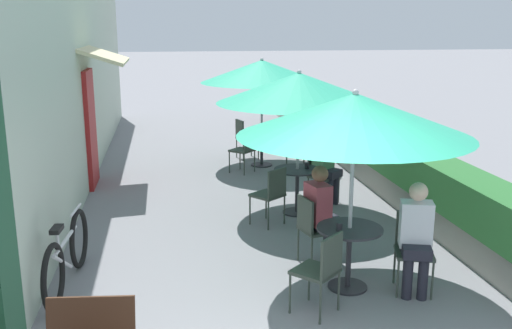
# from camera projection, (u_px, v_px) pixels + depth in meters

# --- Properties ---
(cafe_facade_wall) EXTENTS (0.98, 14.81, 4.20)m
(cafe_facade_wall) POSITION_uv_depth(u_px,v_px,m) (82.00, 68.00, 10.57)
(cafe_facade_wall) COLOR #B2C1AD
(cafe_facade_wall) RESTS_ON ground_plane
(planter_hedge) EXTENTS (0.60, 13.81, 1.01)m
(planter_hedge) POSITION_uv_depth(u_px,v_px,m) (352.00, 141.00, 11.80)
(planter_hedge) COLOR gray
(planter_hedge) RESTS_ON ground_plane
(patio_table_near) EXTENTS (0.73, 0.73, 0.71)m
(patio_table_near) POSITION_uv_depth(u_px,v_px,m) (349.00, 246.00, 6.29)
(patio_table_near) COLOR #28282D
(patio_table_near) RESTS_ON ground_plane
(patio_umbrella_near) EXTENTS (2.49, 2.49, 2.23)m
(patio_umbrella_near) POSITION_uv_depth(u_px,v_px,m) (355.00, 115.00, 5.94)
(patio_umbrella_near) COLOR #B7B7BC
(patio_umbrella_near) RESTS_ON ground_plane
(cafe_chair_near_left) EXTENTS (0.50, 0.50, 0.87)m
(cafe_chair_near_left) POSITION_uv_depth(u_px,v_px,m) (414.00, 245.00, 6.26)
(cafe_chair_near_left) COLOR #384238
(cafe_chair_near_left) RESTS_ON ground_plane
(seated_patron_near_left) EXTENTS (0.42, 0.48, 1.25)m
(seated_patron_near_left) POSITION_uv_depth(u_px,v_px,m) (416.00, 234.00, 6.12)
(seated_patron_near_left) COLOR #23232D
(seated_patron_near_left) RESTS_ON ground_plane
(cafe_chair_near_right) EXTENTS (0.48, 0.48, 0.87)m
(cafe_chair_near_right) POSITION_uv_depth(u_px,v_px,m) (313.00, 225.00, 6.89)
(cafe_chair_near_right) COLOR #384238
(cafe_chair_near_right) RESTS_ON ground_plane
(seated_patron_near_right) EXTENTS (0.46, 0.40, 1.25)m
(seated_patron_near_right) POSITION_uv_depth(u_px,v_px,m) (322.00, 211.00, 6.89)
(seated_patron_near_right) COLOR #23232D
(seated_patron_near_right) RESTS_ON ground_plane
(cafe_chair_near_back) EXTENTS (0.57, 0.57, 0.87)m
(cafe_chair_near_back) POSITION_uv_depth(u_px,v_px,m) (322.00, 267.00, 5.70)
(cafe_chair_near_back) COLOR #384238
(cafe_chair_near_back) RESTS_ON ground_plane
(coffee_cup_near) EXTENTS (0.07, 0.07, 0.09)m
(coffee_cup_near) POSITION_uv_depth(u_px,v_px,m) (339.00, 226.00, 6.14)
(coffee_cup_near) COLOR #232328
(coffee_cup_near) RESTS_ON patio_table_near
(patio_table_mid) EXTENTS (0.73, 0.73, 0.71)m
(patio_table_mid) POSITION_uv_depth(u_px,v_px,m) (297.00, 182.00, 8.82)
(patio_table_mid) COLOR #28282D
(patio_table_mid) RESTS_ON ground_plane
(patio_umbrella_mid) EXTENTS (2.49, 2.49, 2.23)m
(patio_umbrella_mid) POSITION_uv_depth(u_px,v_px,m) (299.00, 88.00, 8.48)
(patio_umbrella_mid) COLOR #B7B7BC
(patio_umbrella_mid) RESTS_ON ground_plane
(cafe_chair_mid_left) EXTENTS (0.56, 0.56, 0.87)m
(cafe_chair_mid_left) POSITION_uv_depth(u_px,v_px,m) (320.00, 172.00, 9.38)
(cafe_chair_mid_left) COLOR #384238
(cafe_chair_mid_left) RESTS_ON ground_plane
(seated_patron_mid_left) EXTENTS (0.50, 0.51, 1.25)m
(seated_patron_mid_left) POSITION_uv_depth(u_px,v_px,m) (326.00, 163.00, 9.26)
(seated_patron_mid_left) COLOR #23232D
(seated_patron_mid_left) RESTS_ON ground_plane
(cafe_chair_mid_right) EXTENTS (0.56, 0.56, 0.87)m
(cafe_chair_mid_right) POSITION_uv_depth(u_px,v_px,m) (271.00, 192.00, 8.26)
(cafe_chair_mid_right) COLOR #384238
(cafe_chair_mid_right) RESTS_ON ground_plane
(coffee_cup_mid) EXTENTS (0.07, 0.07, 0.09)m
(coffee_cup_mid) POSITION_uv_depth(u_px,v_px,m) (307.00, 166.00, 8.78)
(coffee_cup_mid) COLOR #232328
(coffee_cup_mid) RESTS_ON patio_table_mid
(patio_table_far) EXTENTS (0.73, 0.73, 0.71)m
(patio_table_far) POSITION_uv_depth(u_px,v_px,m) (262.00, 142.00, 11.83)
(patio_table_far) COLOR #28282D
(patio_table_far) RESTS_ON ground_plane
(patio_umbrella_far) EXTENTS (2.49, 2.49, 2.23)m
(patio_umbrella_far) POSITION_uv_depth(u_px,v_px,m) (262.00, 71.00, 11.49)
(patio_umbrella_far) COLOR #B7B7BC
(patio_umbrella_far) RESTS_ON ground_plane
(cafe_chair_far_left) EXTENTS (0.50, 0.50, 0.87)m
(cafe_chair_far_left) POSITION_uv_depth(u_px,v_px,m) (244.00, 136.00, 12.41)
(cafe_chair_far_left) COLOR #384238
(cafe_chair_far_left) RESTS_ON ground_plane
(cafe_chair_far_right) EXTENTS (0.57, 0.57, 0.87)m
(cafe_chair_far_right) POSITION_uv_depth(u_px,v_px,m) (245.00, 148.00, 11.22)
(cafe_chair_far_right) COLOR #384238
(cafe_chair_far_right) RESTS_ON ground_plane
(cafe_chair_far_back) EXTENTS (0.48, 0.48, 0.87)m
(cafe_chair_far_back) POSITION_uv_depth(u_px,v_px,m) (296.00, 141.00, 11.85)
(cafe_chair_far_back) COLOR #384238
(cafe_chair_far_back) RESTS_ON ground_plane
(coffee_cup_far) EXTENTS (0.07, 0.07, 0.09)m
(coffee_cup_far) POSITION_uv_depth(u_px,v_px,m) (261.00, 128.00, 11.94)
(coffee_cup_far) COLOR teal
(coffee_cup_far) RESTS_ON patio_table_far
(bicycle_leaning) EXTENTS (0.23, 1.82, 0.82)m
(bicycle_leaning) POSITION_uv_depth(u_px,v_px,m) (67.00, 255.00, 6.34)
(bicycle_leaning) COLOR black
(bicycle_leaning) RESTS_ON ground_plane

